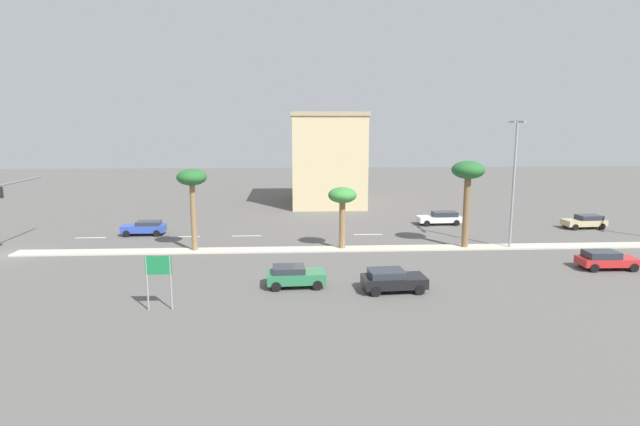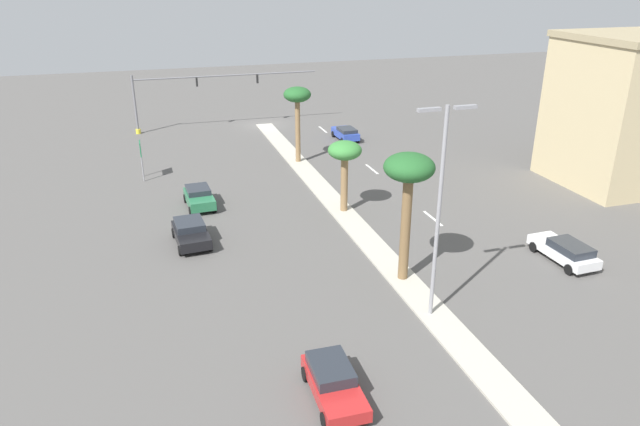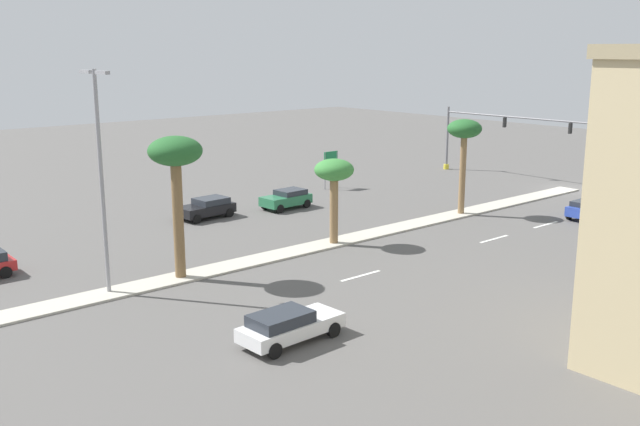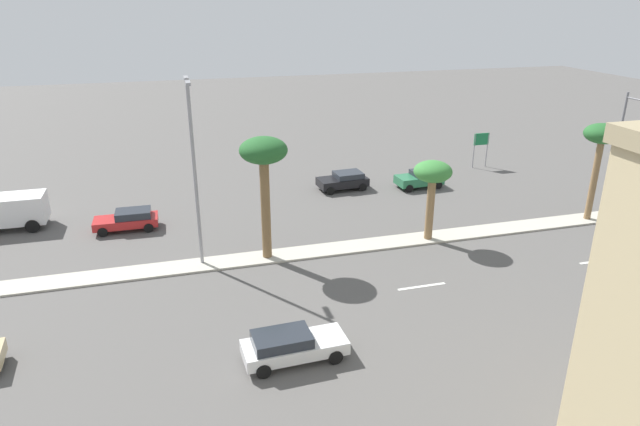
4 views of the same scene
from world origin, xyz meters
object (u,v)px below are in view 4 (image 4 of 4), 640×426
(directional_road_sign, at_px, (481,143))
(sedan_white_near, at_px, (291,345))
(palm_tree_right, at_px, (433,176))
(box_truck, at_px, (2,212))
(street_lamp_front, at_px, (194,161))
(palm_tree_leading, at_px, (264,159))
(sedan_green_rear, at_px, (420,178))
(sedan_red_outboard, at_px, (128,219))
(sedan_black_center, at_px, (344,180))
(palm_tree_trailing, at_px, (602,140))

(directional_road_sign, xyz_separation_m, sedan_white_near, (-23.94, 23.35, -1.58))
(palm_tree_right, xyz_separation_m, box_truck, (9.40, 26.99, -3.07))
(street_lamp_front, bearing_deg, palm_tree_leading, -93.28)
(palm_tree_right, distance_m, sedan_green_rear, 11.38)
(palm_tree_leading, xyz_separation_m, sedan_green_rear, (9.83, -14.70, -5.49))
(street_lamp_front, xyz_separation_m, sedan_red_outboard, (6.70, 4.39, -5.62))
(palm_tree_leading, distance_m, sedan_black_center, 14.96)
(sedan_white_near, distance_m, sedan_green_rear, 25.43)
(directional_road_sign, relative_size, street_lamp_front, 0.30)
(palm_tree_trailing, bearing_deg, sedan_black_center, 52.64)
(palm_tree_right, bearing_deg, sedan_black_center, 10.83)
(sedan_red_outboard, bearing_deg, sedan_black_center, -76.10)
(directional_road_sign, height_order, palm_tree_trailing, palm_tree_trailing)
(sedan_black_center, bearing_deg, sedan_white_near, 156.42)
(street_lamp_front, distance_m, sedan_black_center, 17.34)
(directional_road_sign, xyz_separation_m, sedan_black_center, (-2.60, 14.04, -1.56))
(palm_tree_right, xyz_separation_m, sedan_green_rear, (9.98, -4.11, -3.59))
(sedan_white_near, bearing_deg, directional_road_sign, -44.29)
(palm_tree_trailing, bearing_deg, street_lamp_front, 89.39)
(palm_tree_right, relative_size, sedan_green_rear, 1.34)
(sedan_green_rear, bearing_deg, street_lamp_front, 117.35)
(directional_road_sign, relative_size, sedan_green_rear, 0.83)
(directional_road_sign, distance_m, box_truck, 39.15)
(palm_tree_right, bearing_deg, directional_road_sign, -40.73)
(directional_road_sign, height_order, palm_tree_right, palm_tree_right)
(palm_tree_leading, height_order, sedan_black_center, palm_tree_leading)
(palm_tree_right, height_order, sedan_black_center, palm_tree_right)
(palm_tree_leading, bearing_deg, palm_tree_right, -90.83)
(box_truck, bearing_deg, sedan_green_rear, -88.93)
(palm_tree_right, bearing_deg, street_lamp_front, 88.52)
(directional_road_sign, bearing_deg, palm_tree_trailing, -177.79)
(sedan_green_rear, bearing_deg, sedan_black_center, 78.88)
(street_lamp_front, bearing_deg, palm_tree_trailing, -90.61)
(street_lamp_front, bearing_deg, box_truck, 54.21)
(sedan_white_near, height_order, sedan_black_center, sedan_black_center)
(directional_road_sign, distance_m, sedan_green_rear, 8.81)
(directional_road_sign, bearing_deg, palm_tree_right, 139.27)
(sedan_red_outboard, height_order, box_truck, box_truck)
(directional_road_sign, bearing_deg, sedan_green_rear, 116.19)
(sedan_red_outboard, bearing_deg, palm_tree_leading, -129.97)
(palm_tree_leading, relative_size, sedan_white_near, 1.61)
(palm_tree_trailing, xyz_separation_m, sedan_black_center, (11.12, 14.57, -5.08))
(palm_tree_right, bearing_deg, sedan_white_near, 131.47)
(sedan_white_near, height_order, box_truck, box_truck)
(directional_road_sign, distance_m, sedan_black_center, 14.36)
(directional_road_sign, xyz_separation_m, box_truck, (-4.41, 38.89, -1.03))
(sedan_white_near, xyz_separation_m, sedan_green_rear, (20.11, -15.56, 0.02))
(street_lamp_front, relative_size, sedan_red_outboard, 2.55)
(street_lamp_front, bearing_deg, sedan_black_center, -48.67)
(sedan_white_near, relative_size, box_truck, 0.78)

